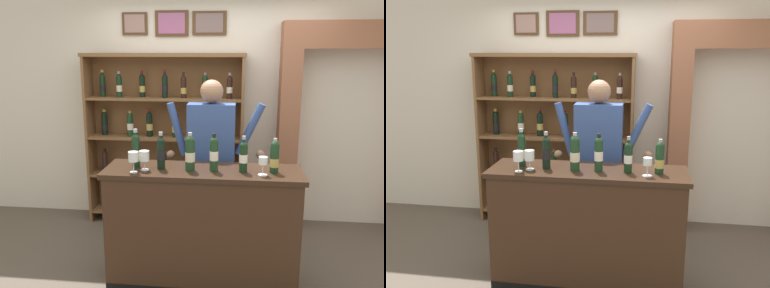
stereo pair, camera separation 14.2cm
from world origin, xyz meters
The scene contains 15 objects.
ground_plane centered at (0.00, 0.00, -0.01)m, with size 14.00×14.00×0.02m, color brown.
back_wall centered at (0.00, 1.54, 1.72)m, with size 12.00×0.19×3.44m.
wine_shelf centered at (-0.55, 1.31, 1.03)m, with size 1.81×0.32×1.96m.
archway_doorway centered at (1.53, 1.41, 1.29)m, with size 1.62×0.45×2.29m.
tasting_counter centered at (0.00, 0.00, 0.52)m, with size 1.63×0.49×1.03m.
shopkeeper centered at (0.04, 0.51, 1.08)m, with size 0.93×0.22×1.73m.
tasting_bottle_riserva centered at (-0.56, 0.02, 1.18)m, with size 0.07×0.07×0.32m.
tasting_bottle_bianco centered at (-0.34, -0.01, 1.18)m, with size 0.07×0.07×0.31m.
tasting_bottle_grappa centered at (-0.10, -0.04, 1.18)m, with size 0.08×0.08×0.31m.
tasting_bottle_prosecco centered at (0.09, -0.03, 1.18)m, with size 0.07×0.07×0.31m.
tasting_bottle_vin_santo centered at (0.33, -0.03, 1.17)m, with size 0.07×0.07×0.30m.
tasting_bottle_brunello centered at (0.57, -0.02, 1.16)m, with size 0.07×0.07×0.28m.
wine_glass_spare centered at (-0.54, -0.14, 1.16)m, with size 0.08×0.08×0.17m.
wine_glass_right centered at (0.48, -0.10, 1.14)m, with size 0.07×0.07×0.15m.
wine_glass_center centered at (-0.47, -0.07, 1.15)m, with size 0.08×0.08×0.16m.
Camera 2 is at (0.41, -3.13, 1.99)m, focal length 37.54 mm.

